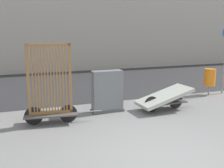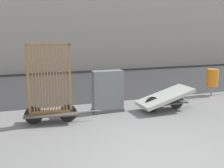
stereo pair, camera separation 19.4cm
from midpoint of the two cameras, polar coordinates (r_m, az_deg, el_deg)
The scene contains 6 objects.
ground_plane at distance 5.55m, azimuth 11.16°, elevation -15.84°, with size 60.00×60.00×0.00m, color slate.
road_strip at distance 13.08m, azimuth -7.35°, elevation 0.23°, with size 56.00×7.78×0.01m.
bike_cart_with_bedframe at distance 7.36m, azimuth -12.55°, elevation -2.16°, with size 2.16×0.76×2.21m.
bike_cart_with_mattress at distance 8.60m, azimuth 12.10°, elevation -3.00°, with size 2.30×0.96×0.74m.
utility_cabinet at distance 8.27m, azimuth -0.28°, elevation -1.89°, with size 1.02×0.42×1.32m.
trash_bin at distance 11.15m, azimuth 21.50°, elevation 1.27°, with size 0.44×0.44×1.05m.
Camera 2 is at (-2.45, -4.27, 2.52)m, focal length 42.00 mm.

